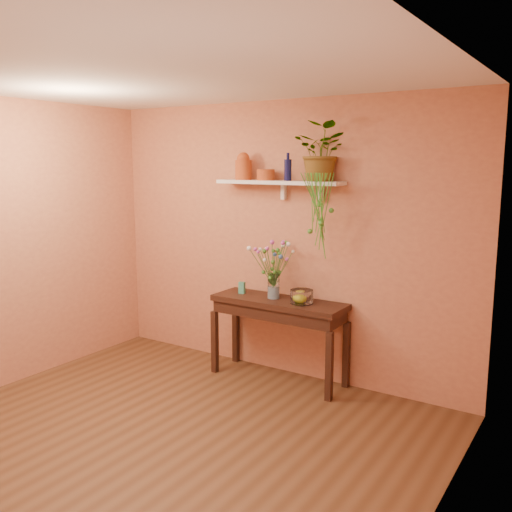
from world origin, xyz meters
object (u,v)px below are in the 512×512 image
Objects in this scene: blue_bottle at (288,169)px; spider_plant at (323,152)px; sideboard at (279,311)px; glass_vase at (274,288)px; terracotta_jug at (243,167)px; bouquet at (273,256)px; glass_bowl at (302,297)px.

spider_plant is at bearing 8.70° from blue_bottle.
glass_vase is at bearing 166.98° from sideboard.
spider_plant is at bearing 2.38° from terracotta_jug.
bouquet is at bearing 151.79° from glass_vase.
bouquet is (-0.12, -0.06, -0.83)m from blue_bottle.
blue_bottle is 1.20m from glass_bowl.
terracotta_jug is at bearing 169.14° from glass_vase.
spider_plant is at bearing 50.49° from glass_bowl.
spider_plant reaches higher than bouquet.
terracotta_jug is 0.51m from blue_bottle.
spider_plant reaches higher than glass_vase.
terracotta_jug is 0.59× the size of bouquet.
spider_plant is at bearing 14.19° from glass_vase.
terracotta_jug is 1.23m from glass_vase.
spider_plant is at bearing 13.40° from bouquet.
bouquet is at bearing -154.68° from blue_bottle.
terracotta_jug is (-0.47, 0.09, 1.38)m from sideboard.
bouquet is at bearing -166.60° from spider_plant.
sideboard is at bearing -11.17° from terracotta_jug.
sideboard is 2.50× the size of spider_plant.
terracotta_jug reaches higher than blue_bottle.
glass_vase is at bearing 174.57° from glass_bowl.
terracotta_jug is at bearing 168.83° from sideboard.
glass_bowl reaches higher than sideboard.
blue_bottle is at bearing 59.51° from sideboard.
spider_plant is 2.21× the size of glass_vase.
spider_plant is 1.09m from bouquet.
glass_bowl is (0.33, -0.04, -0.35)m from bouquet.
bouquet is at bearing -10.46° from terracotta_jug.
sideboard is 0.53m from bouquet.
blue_bottle reaches higher than glass_vase.
spider_plant is at bearing 18.70° from sideboard.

